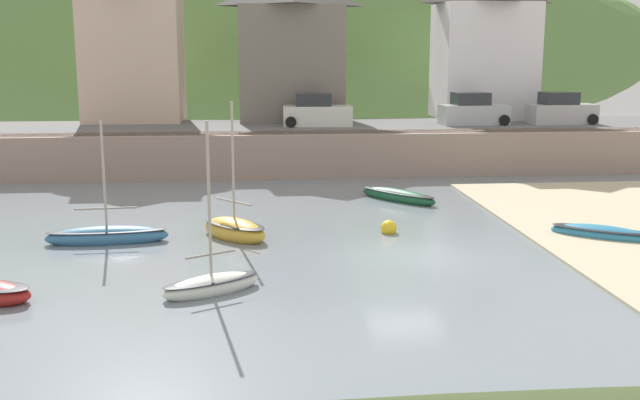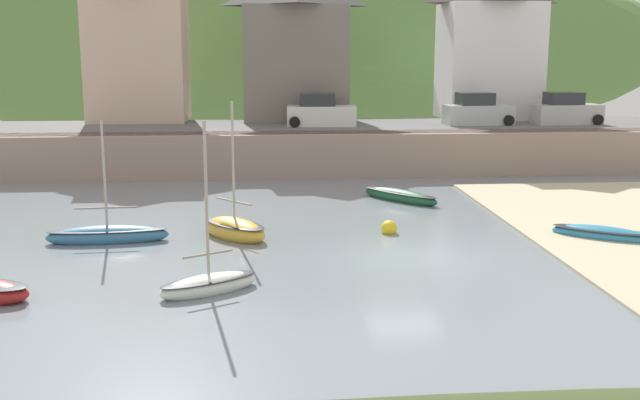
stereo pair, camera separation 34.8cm
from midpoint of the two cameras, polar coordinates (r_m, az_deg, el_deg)
name	(u,v)px [view 2 (the right image)]	position (r m, az deg, el deg)	size (l,w,h in m)	color
ground	(551,365)	(17.71, 17.56, -11.79)	(48.00, 41.00, 0.61)	gray
quay_seawall	(347,150)	(42.77, 2.31, 3.80)	(48.00, 9.40, 2.40)	gray
hillside_backdrop	(286,47)	(79.85, -2.43, 11.44)	(80.00, 44.00, 20.30)	#5F8945
waterfront_building_left	(138,42)	(50.37, -13.38, 11.53)	(6.32, 5.62, 9.84)	beige
waterfront_building_centre	(294,47)	(49.86, -1.73, 11.44)	(6.88, 6.10, 9.15)	slate
waterfront_building_right	(489,43)	(52.09, 12.84, 11.47)	(6.40, 5.41, 9.67)	white
fishing_boat_green	(209,284)	(22.30, -7.93, -6.27)	(3.13, 2.35, 5.16)	white
sailboat_far_left	(235,229)	(28.50, -6.10, -2.21)	(3.04, 3.19, 5.31)	gold
dinghy_open_wooden	(603,234)	(30.00, 20.85, -2.42)	(3.66, 2.99, 0.66)	teal
motorboat_with_cabin	(108,235)	(28.72, -15.38, -2.55)	(4.47, 1.32, 4.62)	teal
sailboat_tall_mast	(400,196)	(35.40, 6.34, 0.30)	(3.43, 3.88, 0.71)	#1C5633
parked_car_near_slipway	(320,112)	(45.61, 0.26, 6.62)	(4.18, 1.92, 1.95)	silver
parked_car_by_wall	(478,111)	(47.38, 12.00, 6.55)	(4.22, 2.00, 1.95)	#B0B8BE
parked_car_end_of_row	(566,111)	(49.23, 18.24, 6.40)	(4.21, 1.99, 1.95)	#B6B4B6
mooring_buoy	(389,228)	(29.17, 5.56, -2.14)	(0.62, 0.62, 0.62)	yellow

